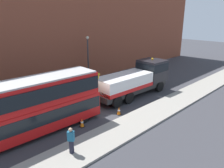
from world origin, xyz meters
TOP-DOWN VIEW (x-y plane):
  - ground_plane at (0.00, 0.00)m, footprint 120.00×120.00m
  - near_kerb at (0.00, -4.20)m, footprint 60.00×2.80m
  - building_facade at (0.00, 8.69)m, footprint 60.00×1.50m
  - recovery_tow_truck at (5.59, -0.07)m, footprint 10.18×2.90m
  - double_decker_bus at (-6.11, -0.06)m, footprint 11.10×2.87m
  - pedestrian_onlooker at (-5.27, -4.07)m, footprint 0.45×0.48m
  - traffic_cone_near_bus at (-2.71, -1.70)m, footprint 0.36×0.36m
  - traffic_cone_midway at (0.86, -2.20)m, footprint 0.36×0.36m
  - street_lamp at (4.50, 6.49)m, footprint 0.36×0.36m

SIDE VIEW (x-z plane):
  - ground_plane at x=0.00m, z-range 0.00..0.00m
  - near_kerb at x=0.00m, z-range 0.00..0.15m
  - traffic_cone_near_bus at x=-2.71m, z-range -0.02..0.70m
  - traffic_cone_midway at x=0.86m, z-range -0.02..0.70m
  - pedestrian_onlooker at x=-5.27m, z-range 0.13..1.84m
  - recovery_tow_truck at x=5.59m, z-range -0.08..3.59m
  - double_decker_bus at x=-6.11m, z-range 0.20..4.26m
  - street_lamp at x=4.50m, z-range 0.56..6.39m
  - building_facade at x=0.00m, z-range 0.07..16.07m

